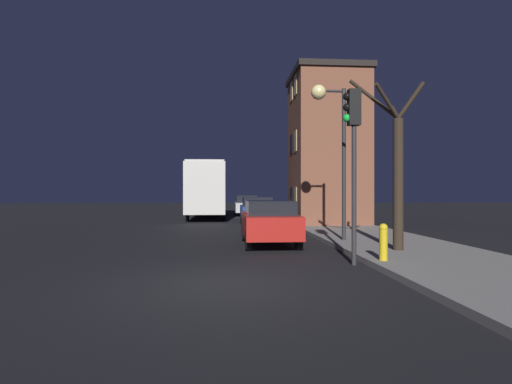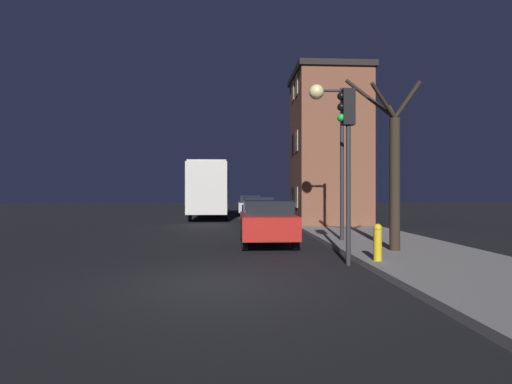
{
  "view_description": "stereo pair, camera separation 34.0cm",
  "coord_description": "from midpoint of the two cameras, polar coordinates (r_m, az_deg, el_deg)",
  "views": [
    {
      "loc": [
        0.02,
        -8.02,
        1.82
      ],
      "look_at": [
        1.37,
        10.03,
        1.83
      ],
      "focal_mm": 28.0,
      "sensor_mm": 36.0,
      "label": 1
    },
    {
      "loc": [
        0.36,
        -8.04,
        1.82
      ],
      "look_at": [
        1.37,
        10.03,
        1.83
      ],
      "focal_mm": 28.0,
      "sensor_mm": 36.0,
      "label": 2
    }
  ],
  "objects": [
    {
      "name": "bus",
      "position": [
        28.54,
        -7.22,
        0.81
      ],
      "size": [
        2.5,
        9.65,
        3.78
      ],
      "color": "beige",
      "rests_on": "ground"
    },
    {
      "name": "brick_building",
      "position": [
        22.42,
        9.69,
        6.33
      ],
      "size": [
        3.96,
        4.45,
        8.27
      ],
      "color": "brown",
      "rests_on": "sidewalk"
    },
    {
      "name": "bare_tree",
      "position": [
        12.2,
        18.74,
        2.94
      ],
      "size": [
        2.11,
        1.59,
        4.91
      ],
      "color": "#2D2319",
      "rests_on": "sidewalk"
    },
    {
      "name": "streetlamp",
      "position": [
        14.32,
        9.75,
        9.87
      ],
      "size": [
        1.23,
        0.52,
        5.42
      ],
      "color": "#28282B",
      "rests_on": "sidewalk"
    },
    {
      "name": "traffic_light",
      "position": [
        10.3,
        12.74,
        7.37
      ],
      "size": [
        0.43,
        0.24,
        4.39
      ],
      "color": "#28282B",
      "rests_on": "ground"
    },
    {
      "name": "car_mid_lane",
      "position": [
        21.99,
        -0.34,
        -2.64
      ],
      "size": [
        1.71,
        3.85,
        1.56
      ],
      "color": "navy",
      "rests_on": "ground"
    },
    {
      "name": "sidewalk",
      "position": [
        9.8,
        29.34,
        -10.29
      ],
      "size": [
        4.02,
        60.0,
        0.15
      ],
      "color": "slate",
      "rests_on": "ground"
    },
    {
      "name": "fire_hydrant",
      "position": [
        10.27,
        16.83,
        -6.71
      ],
      "size": [
        0.21,
        0.21,
        0.91
      ],
      "color": "gold",
      "rests_on": "sidewalk"
    },
    {
      "name": "car_near_lane",
      "position": [
        13.72,
        1.2,
        -4.24
      ],
      "size": [
        1.77,
        3.85,
        1.54
      ],
      "color": "#B21E19",
      "rests_on": "ground"
    },
    {
      "name": "ground_plane",
      "position": [
        8.23,
        -5.63,
        -12.82
      ],
      "size": [
        120.0,
        120.0,
        0.0
      ],
      "primitive_type": "plane",
      "color": "black"
    },
    {
      "name": "car_far_lane",
      "position": [
        31.41,
        -1.71,
        -1.9
      ],
      "size": [
        1.75,
        3.81,
        1.57
      ],
      "color": "#B7BABF",
      "rests_on": "ground"
    }
  ]
}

